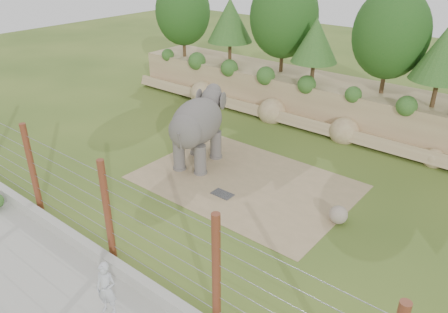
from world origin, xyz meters
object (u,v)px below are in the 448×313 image
Objects in this scene: elephant at (197,131)px; barrier_fence at (107,211)px; stone_ball at (338,215)px; zookeeper at (106,289)px.

barrier_fence reaches higher than elephant.
stone_ball is 0.04× the size of barrier_fence.
elephant is 0.22× the size of barrier_fence.
barrier_fence reaches higher than stone_ball.
barrier_fence is 2.95m from zookeeper.
elephant is 7.97m from barrier_fence.
zookeeper is at bearing -40.41° from barrier_fence.
barrier_fence is 10.78× the size of zookeeper.
stone_ball is (8.07, -0.36, -1.41)m from elephant.
barrier_fence reaches higher than zookeeper.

